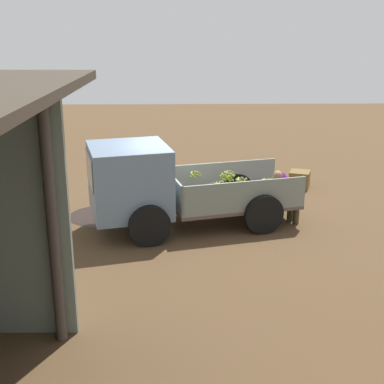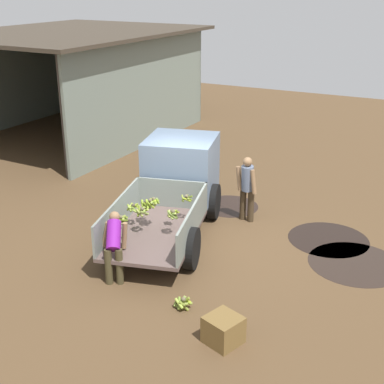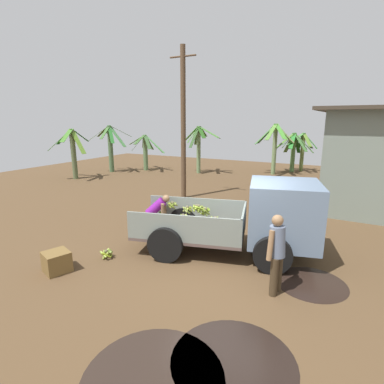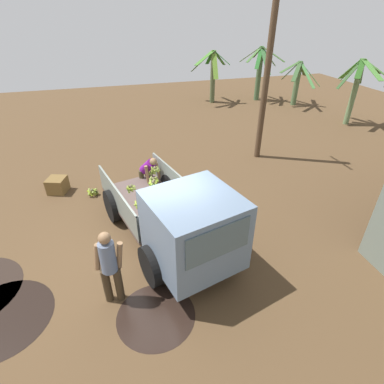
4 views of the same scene
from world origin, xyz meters
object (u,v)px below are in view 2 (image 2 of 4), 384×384
Objects in this scene: wooden_crate_0 at (223,330)px; banana_bunch_on_ground_0 at (183,303)px; person_worker_loading at (114,244)px; banana_bunch_on_ground_1 at (178,303)px; cargo_truck at (177,179)px; person_foreground_visitor at (247,186)px.

banana_bunch_on_ground_0 is at bearing 62.10° from wooden_crate_0.
banana_bunch_on_ground_1 is (-0.35, -1.61, -0.68)m from person_worker_loading.
cargo_truck is at bearing 30.08° from banana_bunch_on_ground_0.
wooden_crate_0 is (-4.67, -1.45, -0.68)m from person_foreground_visitor.
person_foreground_visitor is at bearing 17.24° from wooden_crate_0.
person_foreground_visitor reaches higher than banana_bunch_on_ground_0.
banana_bunch_on_ground_0 is (-4.12, -0.42, -0.78)m from person_foreground_visitor.
banana_bunch_on_ground_1 is at bearing -165.79° from cargo_truck.
cargo_truck is 5.10m from wooden_crate_0.
cargo_truck is 25.62× the size of banana_bunch_on_ground_1.
person_worker_loading is (-3.12, -0.29, -0.27)m from cargo_truck.
banana_bunch_on_ground_1 is 1.27m from wooden_crate_0.
banana_bunch_on_ground_1 is (-0.00, 0.11, -0.05)m from banana_bunch_on_ground_0.
cargo_truck reaches higher than wooden_crate_0.
banana_bunch_on_ground_1 is (-4.13, -0.31, -0.83)m from person_foreground_visitor.
person_foreground_visitor is at bearing 5.79° from banana_bunch_on_ground_0.
person_worker_loading is 2.45× the size of wooden_crate_0.
banana_bunch_on_ground_0 is at bearing -130.15° from person_worker_loading.
person_worker_loading is (-3.78, 1.30, -0.15)m from person_foreground_visitor.
person_worker_loading is at bearing 77.76° from banana_bunch_on_ground_1.
person_worker_loading is 4.02× the size of banana_bunch_on_ground_0.
wooden_crate_0 is (-0.54, -1.14, 0.15)m from banana_bunch_on_ground_1.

